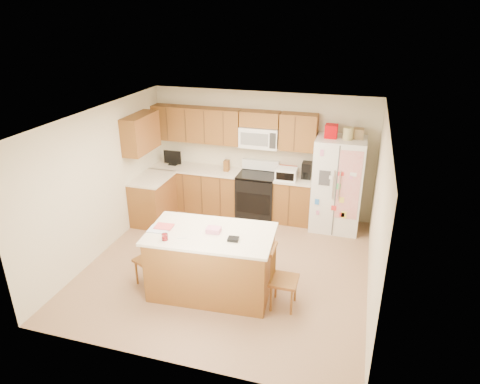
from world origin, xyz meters
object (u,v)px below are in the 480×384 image
(refrigerator, at_px, (338,184))
(stove, at_px, (257,195))
(windsor_chair_left, at_px, (150,259))
(windsor_chair_back, at_px, (233,245))
(windsor_chair_right, at_px, (282,280))
(island, at_px, (211,262))

(refrigerator, bearing_deg, stove, 177.70)
(windsor_chair_left, height_order, windsor_chair_back, windsor_chair_left)
(refrigerator, height_order, windsor_chair_back, refrigerator)
(stove, xyz_separation_m, windsor_chair_right, (1.06, -2.74, -0.03))
(refrigerator, distance_m, windsor_chair_back, 2.47)
(stove, distance_m, windsor_chair_right, 2.93)
(windsor_chair_left, distance_m, windsor_chair_back, 1.33)
(refrigerator, xyz_separation_m, windsor_chair_left, (-2.56, -2.69, -0.49))
(windsor_chair_left, bearing_deg, windsor_chair_right, 0.60)
(windsor_chair_back, bearing_deg, windsor_chair_left, -144.49)
(island, height_order, windsor_chair_left, island)
(windsor_chair_left, bearing_deg, stove, 70.31)
(refrigerator, distance_m, windsor_chair_right, 2.76)
(windsor_chair_left, bearing_deg, windsor_chair_back, 35.51)
(island, distance_m, windsor_chair_left, 0.97)
(windsor_chair_left, xyz_separation_m, windsor_chair_back, (1.08, 0.77, -0.01))
(stove, bearing_deg, windsor_chair_back, -87.17)
(windsor_chair_right, bearing_deg, refrigerator, 79.10)
(windsor_chair_left, relative_size, windsor_chair_back, 1.03)
(refrigerator, xyz_separation_m, windsor_chair_back, (-1.47, -1.92, -0.50))
(stove, bearing_deg, island, -90.55)
(island, relative_size, windsor_chair_right, 2.01)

